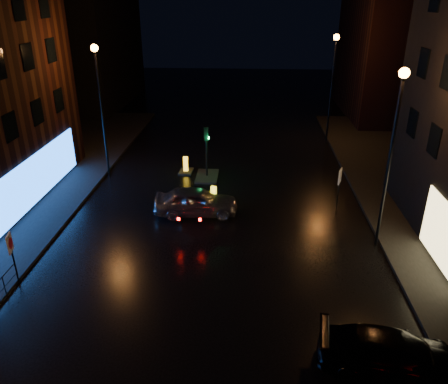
{
  "coord_description": "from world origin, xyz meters",
  "views": [
    {
      "loc": [
        1.58,
        -12.62,
        11.11
      ],
      "look_at": [
        0.45,
        5.57,
        2.8
      ],
      "focal_mm": 35.0,
      "sensor_mm": 36.0,
      "label": 1
    }
  ],
  "objects": [
    {
      "name": "road_sign_right",
      "position": [
        6.5,
        9.55,
        1.88
      ],
      "size": [
        0.28,
        0.58,
        2.51
      ],
      "rotation": [
        0.0,
        0.0,
        2.75
      ],
      "color": "black",
      "rests_on": "ground"
    },
    {
      "name": "building_far_right",
      "position": [
        15.0,
        32.0,
        6.0
      ],
      "size": [
        8.0,
        14.0,
        12.0
      ],
      "primitive_type": "cube",
      "color": "black",
      "rests_on": "ground"
    },
    {
      "name": "street_lamp_rfar",
      "position": [
        7.8,
        22.0,
        5.56
      ],
      "size": [
        0.44,
        0.44,
        8.37
      ],
      "color": "black",
      "rests_on": "ground"
    },
    {
      "name": "street_lamp_lfar",
      "position": [
        -7.8,
        14.0,
        5.56
      ],
      "size": [
        0.44,
        0.44,
        8.37
      ],
      "color": "black",
      "rests_on": "ground"
    },
    {
      "name": "road_sign_left",
      "position": [
        -7.9,
        1.82,
        1.81
      ],
      "size": [
        0.19,
        0.58,
        2.41
      ],
      "rotation": [
        0.0,
        0.0,
        0.24
      ],
      "color": "black",
      "rests_on": "ground"
    },
    {
      "name": "silver_hatchback",
      "position": [
        -1.28,
        8.7,
        0.77
      ],
      "size": [
        4.63,
        2.11,
        1.54
      ],
      "primitive_type": "imported",
      "rotation": [
        0.0,
        0.0,
        1.63
      ],
      "color": "#A2A3A9",
      "rests_on": "ground"
    },
    {
      "name": "building_far_left",
      "position": [
        -16.0,
        35.0,
        7.0
      ],
      "size": [
        8.0,
        16.0,
        14.0
      ],
      "primitive_type": "cube",
      "color": "black",
      "rests_on": "ground"
    },
    {
      "name": "street_lamp_rnear",
      "position": [
        7.8,
        6.0,
        5.56
      ],
      "size": [
        0.44,
        0.44,
        8.37
      ],
      "color": "black",
      "rests_on": "ground"
    },
    {
      "name": "bollard_far",
      "position": [
        -2.72,
        14.79,
        0.24
      ],
      "size": [
        0.92,
        1.32,
        1.11
      ],
      "rotation": [
        0.0,
        0.0,
        -0.05
      ],
      "color": "black",
      "rests_on": "ground"
    },
    {
      "name": "bollard_near",
      "position": [
        -0.42,
        10.03,
        0.24
      ],
      "size": [
        1.23,
        1.46,
        1.09
      ],
      "rotation": [
        0.0,
        0.0,
        -0.38
      ],
      "color": "black",
      "rests_on": "ground"
    },
    {
      "name": "dark_sedan",
      "position": [
        6.31,
        -1.88,
        0.69
      ],
      "size": [
        4.96,
        2.56,
        1.37
      ],
      "primitive_type": "imported",
      "rotation": [
        0.0,
        0.0,
        1.43
      ],
      "color": "black",
      "rests_on": "ground"
    },
    {
      "name": "ground",
      "position": [
        0.0,
        0.0,
        0.0
      ],
      "size": [
        120.0,
        120.0,
        0.0
      ],
      "primitive_type": "plane",
      "color": "black",
      "rests_on": "ground"
    },
    {
      "name": "traffic_signal",
      "position": [
        -1.2,
        14.0,
        0.5
      ],
      "size": [
        1.4,
        2.4,
        3.45
      ],
      "color": "black",
      "rests_on": "ground"
    }
  ]
}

